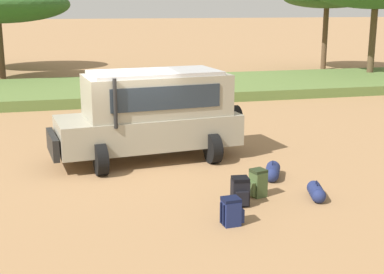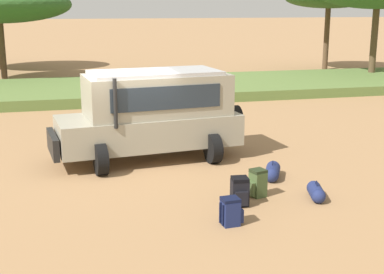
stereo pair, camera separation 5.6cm
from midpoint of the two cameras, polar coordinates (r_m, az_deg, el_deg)
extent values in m
plane|color=#9E754C|center=(14.33, -6.61, -3.05)|extent=(320.00, 320.00, 0.00)
cube|color=#5B7538|center=(25.86, -10.21, 4.93)|extent=(120.00, 7.00, 0.44)
cube|color=gray|center=(14.69, -4.79, 0.74)|extent=(5.08, 2.42, 0.84)
cube|color=gray|center=(14.57, -3.91, 4.54)|extent=(3.99, 2.19, 1.10)
cube|color=#232D38|center=(14.23, -9.81, 3.93)|extent=(0.23, 1.56, 0.77)
cube|color=#232D38|center=(13.71, -2.83, 4.17)|extent=(2.93, 0.36, 0.60)
cube|color=#232D38|center=(15.42, -4.88, 5.22)|extent=(2.93, 0.36, 0.60)
cube|color=#B7B7B7|center=(14.47, -4.14, 6.87)|extent=(3.60, 2.07, 0.10)
cube|color=black|center=(14.28, -14.74, -0.76)|extent=(0.33, 1.62, 0.56)
cylinder|color=black|center=(13.32, -8.31, 3.53)|extent=(0.10, 0.10, 1.25)
cylinder|color=black|center=(13.56, -9.82, -2.38)|extent=(0.37, 0.83, 0.80)
cylinder|color=black|center=(15.40, -11.18, -0.47)|extent=(0.37, 0.83, 0.80)
cylinder|color=black|center=(14.39, 2.13, -1.23)|extent=(0.37, 0.83, 0.80)
cylinder|color=black|center=(16.14, -0.50, 0.45)|extent=(0.37, 0.83, 0.80)
cylinder|color=black|center=(15.54, 4.44, 2.04)|extent=(0.30, 0.76, 0.74)
cube|color=#42562D|center=(12.01, 6.93, -5.01)|extent=(0.37, 0.39, 0.56)
cube|color=#42562D|center=(11.93, 6.20, -5.48)|extent=(0.14, 0.25, 0.31)
cube|color=#242F19|center=(11.92, 6.97, -3.60)|extent=(0.38, 0.38, 0.07)
cylinder|color=#242F19|center=(12.06, 7.77, -4.97)|extent=(0.04, 0.04, 0.48)
cylinder|color=#242F19|center=(12.16, 7.35, -4.78)|extent=(0.04, 0.04, 0.48)
cube|color=black|center=(11.47, 5.01, -5.92)|extent=(0.39, 0.35, 0.55)
cube|color=black|center=(11.31, 5.23, -6.58)|extent=(0.28, 0.11, 0.30)
cube|color=black|center=(11.37, 5.04, -4.47)|extent=(0.37, 0.37, 0.07)
cylinder|color=black|center=(11.65, 5.20, -5.60)|extent=(0.04, 0.04, 0.47)
cylinder|color=black|center=(11.61, 4.42, -5.65)|extent=(0.04, 0.04, 0.47)
cube|color=navy|center=(10.47, 4.01, -8.07)|extent=(0.34, 0.35, 0.49)
cube|color=navy|center=(10.56, 5.01, -8.24)|extent=(0.10, 0.25, 0.27)
cube|color=black|center=(10.37, 4.03, -6.67)|extent=(0.35, 0.33, 0.07)
cylinder|color=black|center=(10.47, 2.94, -8.05)|extent=(0.04, 0.04, 0.41)
cylinder|color=black|center=(10.34, 3.24, -8.34)|extent=(0.04, 0.04, 0.41)
cylinder|color=navy|center=(13.31, 8.45, -3.64)|extent=(0.60, 0.73, 0.35)
sphere|color=navy|center=(13.62, 8.55, -3.24)|extent=(0.34, 0.34, 0.34)
sphere|color=navy|center=(13.01, 8.35, -4.06)|extent=(0.34, 0.34, 0.34)
torus|color=#121834|center=(13.26, 8.48, -2.83)|extent=(0.09, 0.16, 0.16)
cylinder|color=navy|center=(12.13, 12.98, -5.70)|extent=(0.46, 0.63, 0.31)
sphere|color=navy|center=(12.39, 12.73, -5.26)|extent=(0.31, 0.31, 0.31)
sphere|color=navy|center=(11.87, 13.24, -6.16)|extent=(0.31, 0.31, 0.31)
torus|color=#121834|center=(12.07, 13.03, -4.91)|extent=(0.07, 0.16, 0.16)
cylinder|color=brown|center=(31.17, -19.76, 8.52)|extent=(0.33, 0.33, 3.34)
cylinder|color=brown|center=(36.62, 13.94, 10.16)|extent=(0.34, 0.34, 4.03)
cylinder|color=brown|center=(32.08, 18.61, 9.41)|extent=(0.37, 0.37, 4.09)
camera|label=1|loc=(0.03, -90.12, -0.03)|focal=50.00mm
camera|label=2|loc=(0.03, 89.88, 0.03)|focal=50.00mm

